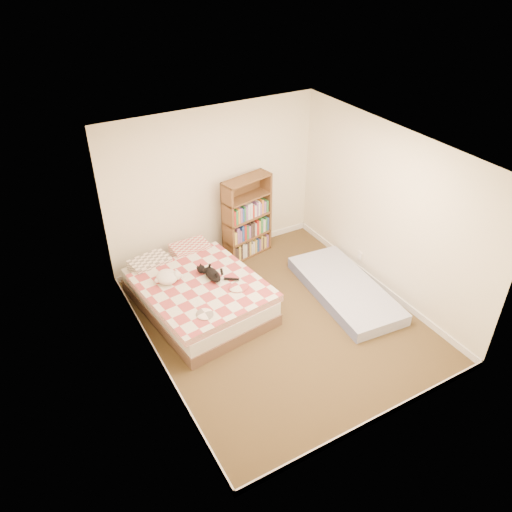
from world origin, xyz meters
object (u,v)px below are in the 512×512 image
floor_mattress (345,289)px  bed (197,292)px  bookshelf (246,226)px  white_dog (168,277)px  black_cat (212,273)px

floor_mattress → bed: bearing=162.7°
bookshelf → white_dog: bearing=-166.9°
black_cat → bed: bearing=130.5°
floor_mattress → black_cat: 2.02m
bookshelf → bed: bearing=-157.7°
bookshelf → floor_mattress: bearing=-78.8°
black_cat → floor_mattress: bearing=-48.9°
bed → black_cat: bearing=-29.9°
bed → bookshelf: 1.59m
floor_mattress → black_cat: black_cat is taller
bed → white_dog: size_ratio=5.37×
bed → floor_mattress: bed is taller
bed → black_cat: (0.21, -0.09, 0.31)m
bookshelf → black_cat: (-1.08, -0.97, 0.04)m
bed → black_cat: 0.39m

